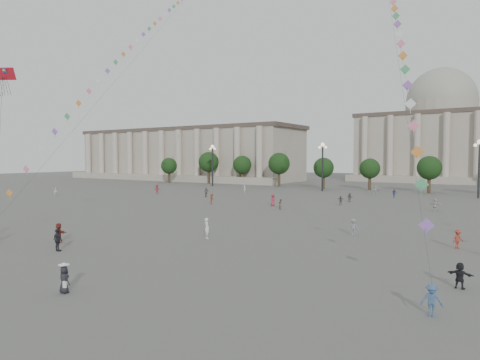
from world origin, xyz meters
The scene contains 30 objects.
ground centered at (0.00, 0.00, 0.00)m, with size 360.00×360.00×0.00m, color #575552.
hall_west centered at (-75.00, 93.89, 8.43)m, with size 84.00×26.22×17.20m.
hall_central centered at (0.00, 129.22, 14.23)m, with size 48.30×34.30×35.50m.
tree_row centered at (0.00, 78.00, 5.39)m, with size 137.12×5.12×8.00m.
lamp_post_far_west centered at (-45.00, 70.00, 7.35)m, with size 2.00×0.90×10.65m.
lamp_post_mid_west centered at (-15.00, 70.00, 7.35)m, with size 2.00×0.90×10.65m.
lamp_post_mid_east centered at (15.00, 70.00, 7.35)m, with size 2.00×0.90×10.65m.
person_crowd_0 centered at (1.94, 62.75, 0.80)m, with size 0.93×0.39×1.59m, color #37437D.
person_crowd_1 centered at (-53.16, 30.82, 0.88)m, with size 0.85×0.66×1.76m, color white.
person_crowd_2 centered at (-40.14, 44.77, 0.96)m, with size 1.25×0.72×1.93m, color maroon.
person_crowd_3 centered at (18.38, 8.41, 0.75)m, with size 1.39×0.44×1.50m, color black.
person_crowd_4 centered at (-2.36, 66.16, 0.95)m, with size 1.76×0.56×1.90m, color beige.
person_crowd_6 centered at (7.98, 21.42, 0.79)m, with size 1.02×0.58×1.57m, color slate.
person_crowd_7 centered at (11.43, 45.69, 0.87)m, with size 1.61×0.51×1.74m, color beige.
person_crowd_8 centered at (17.02, 20.18, 0.78)m, with size 1.01×0.58×1.56m, color maroon.
person_crowd_10 centered at (-26.91, 56.98, 0.78)m, with size 0.57×0.37×1.56m, color silver.
person_crowd_12 centered at (-2.46, 51.25, 0.75)m, with size 1.39×0.44×1.50m, color slate.
person_crowd_13 centered at (-2.64, 12.50, 0.94)m, with size 0.69×0.45×1.89m, color white.
person_crowd_16 centered at (-2.03, 45.60, 0.75)m, with size 0.88×0.37×1.50m, color #57565B.
person_crowd_17 centered at (-19.54, 35.76, 0.88)m, with size 1.13×0.65×1.76m, color brown.
person_crowd_19 centered at (-7.10, 35.43, 0.77)m, with size 0.75×0.58×1.53m, color #826D5A.
person_crowd_20 centered at (-27.74, 44.90, 0.88)m, with size 1.04×0.43×1.77m, color #57575B.
person_crowd_21 centered at (-10.17, 38.70, 0.91)m, with size 0.89×0.58×1.81m, color #9F2B41.
tourist_1 centered at (-9.22, 1.87, 0.89)m, with size 1.05×0.44×1.79m, color black.
tourist_2 centered at (-12.23, 3.98, 0.86)m, with size 1.59×0.51×1.71m, color maroon.
kite_flyer_1 centered at (17.77, 3.00, 0.76)m, with size 0.98×0.56×1.52m, color #37537B.
hat_person centered at (0.46, -4.22, 0.81)m, with size 0.73×0.60×1.69m.
dragon_kite centered at (-17.63, 2.45, 14.01)m, with size 3.23×1.55×14.06m.
kite_train_west centered at (-27.51, 27.82, 24.21)m, with size 20.53×50.58×69.61m.
kite_train_mid centered at (7.99, 34.09, 25.74)m, with size 19.10×58.56×76.96m.
Camera 1 is at (20.96, -18.16, 7.36)m, focal length 32.00 mm.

